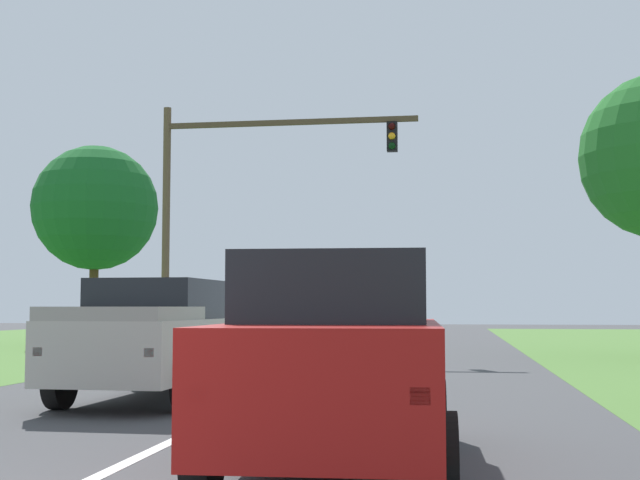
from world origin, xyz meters
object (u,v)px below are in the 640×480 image
Objects in this scene: red_suv_near at (339,356)px; traffic_light at (231,189)px; extra_tree_1 at (95,208)px; pickup_truck_lead at (160,338)px.

traffic_light is (-5.75, 18.01, 4.16)m from red_suv_near.
extra_tree_1 is (-13.08, 24.74, 4.42)m from red_suv_near.
pickup_truck_lead is 0.69× the size of traffic_light.
extra_tree_1 is at bearing 137.44° from traffic_light.
extra_tree_1 reaches higher than traffic_light.
pickup_truck_lead is 21.81m from extra_tree_1.
red_suv_near reaches higher than pickup_truck_lead.
extra_tree_1 is (-9.37, 19.19, 4.46)m from pickup_truck_lead.
traffic_light reaches higher than red_suv_near.
traffic_light is (-2.03, 12.46, 4.20)m from pickup_truck_lead.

